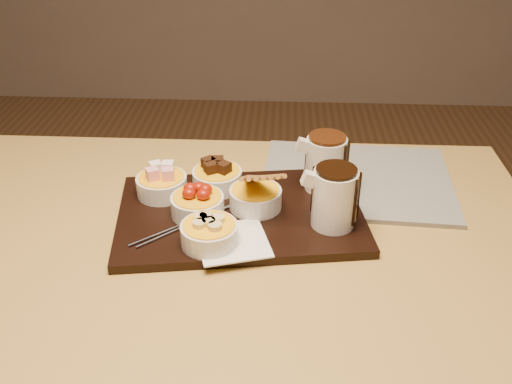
{
  "coord_description": "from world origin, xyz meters",
  "views": [
    {
      "loc": [
        0.1,
        -0.84,
        1.36
      ],
      "look_at": [
        0.06,
        0.06,
        0.81
      ],
      "focal_mm": 40.0,
      "sensor_mm": 36.0,
      "label": 1
    }
  ],
  "objects_px": {
    "pitcher_dark_chocolate": "(334,198)",
    "newspaper": "(357,180)",
    "bowl_strawberries": "(198,206)",
    "dining_table": "(224,279)",
    "serving_board": "(240,214)",
    "pitcher_milk_chocolate": "(326,164)"
  },
  "relations": [
    {
      "from": "serving_board",
      "to": "bowl_strawberries",
      "type": "bearing_deg",
      "value": -176.42
    },
    {
      "from": "bowl_strawberries",
      "to": "pitcher_dark_chocolate",
      "type": "relative_size",
      "value": 0.91
    },
    {
      "from": "serving_board",
      "to": "pitcher_milk_chocolate",
      "type": "relative_size",
      "value": 4.21
    },
    {
      "from": "serving_board",
      "to": "newspaper",
      "type": "height_order",
      "value": "serving_board"
    },
    {
      "from": "dining_table",
      "to": "serving_board",
      "type": "distance_m",
      "value": 0.13
    },
    {
      "from": "bowl_strawberries",
      "to": "newspaper",
      "type": "relative_size",
      "value": 0.25
    },
    {
      "from": "pitcher_dark_chocolate",
      "to": "newspaper",
      "type": "height_order",
      "value": "pitcher_dark_chocolate"
    },
    {
      "from": "pitcher_dark_chocolate",
      "to": "pitcher_milk_chocolate",
      "type": "relative_size",
      "value": 1.0
    },
    {
      "from": "bowl_strawberries",
      "to": "newspaper",
      "type": "height_order",
      "value": "bowl_strawberries"
    },
    {
      "from": "pitcher_dark_chocolate",
      "to": "pitcher_milk_chocolate",
      "type": "height_order",
      "value": "same"
    },
    {
      "from": "dining_table",
      "to": "bowl_strawberries",
      "type": "distance_m",
      "value": 0.15
    },
    {
      "from": "newspaper",
      "to": "dining_table",
      "type": "bearing_deg",
      "value": -137.0
    },
    {
      "from": "pitcher_dark_chocolate",
      "to": "pitcher_milk_chocolate",
      "type": "distance_m",
      "value": 0.13
    },
    {
      "from": "dining_table",
      "to": "serving_board",
      "type": "bearing_deg",
      "value": 66.64
    },
    {
      "from": "dining_table",
      "to": "bowl_strawberries",
      "type": "xyz_separation_m",
      "value": [
        -0.05,
        0.05,
        0.14
      ]
    },
    {
      "from": "bowl_strawberries",
      "to": "pitcher_milk_chocolate",
      "type": "bearing_deg",
      "value": 24.64
    },
    {
      "from": "serving_board",
      "to": "newspaper",
      "type": "xyz_separation_m",
      "value": [
        0.24,
        0.15,
        -0.0
      ]
    },
    {
      "from": "dining_table",
      "to": "pitcher_milk_chocolate",
      "type": "bearing_deg",
      "value": 39.59
    },
    {
      "from": "dining_table",
      "to": "pitcher_milk_chocolate",
      "type": "distance_m",
      "value": 0.3
    },
    {
      "from": "pitcher_dark_chocolate",
      "to": "newspaper",
      "type": "xyz_separation_m",
      "value": [
        0.06,
        0.19,
        -0.07
      ]
    },
    {
      "from": "serving_board",
      "to": "pitcher_dark_chocolate",
      "type": "xyz_separation_m",
      "value": [
        0.17,
        -0.04,
        0.06
      ]
    },
    {
      "from": "serving_board",
      "to": "newspaper",
      "type": "relative_size",
      "value": 1.17
    }
  ]
}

